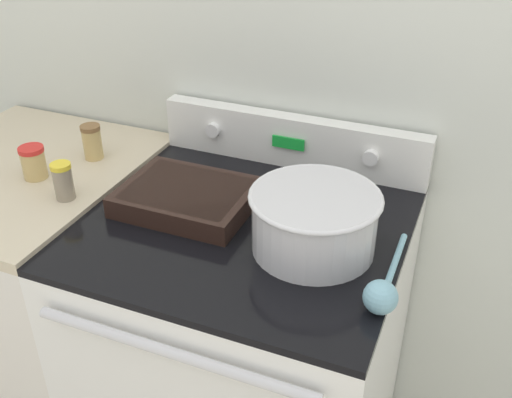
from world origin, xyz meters
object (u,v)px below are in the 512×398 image
Objects in this scene: ladle at (382,293)px; spice_jar_brown_cap at (92,142)px; mixing_bowl at (314,218)px; spice_jar_yellow_cap at (63,181)px; casserole_dish at (187,196)px; spice_jar_red_cap at (34,162)px.

spice_jar_brown_cap is (-0.87, 0.29, 0.03)m from ladle.
mixing_bowl is at bearing 144.20° from ladle.
mixing_bowl is 0.63m from spice_jar_yellow_cap.
spice_jar_yellow_cap is 0.22m from spice_jar_brown_cap.
spice_jar_brown_cap is at bearing 161.39° from ladle.
casserole_dish is at bearing 18.70° from spice_jar_yellow_cap.
spice_jar_brown_cap reaches higher than ladle.
mixing_bowl is 3.29× the size of spice_jar_red_cap.
spice_jar_yellow_cap reaches higher than ladle.
spice_jar_yellow_cap is (-0.63, -0.05, -0.02)m from mixing_bowl.
mixing_bowl is 2.93× the size of spice_jar_brown_cap.
mixing_bowl is at bearing 4.27° from spice_jar_yellow_cap.
ladle is 3.03× the size of spice_jar_brown_cap.
spice_jar_brown_cap is at bearing 63.88° from spice_jar_red_cap.
mixing_bowl is at bearing -13.31° from spice_jar_brown_cap.
spice_jar_red_cap is at bearing 179.13° from mixing_bowl.
spice_jar_brown_cap is (-0.35, 0.11, 0.03)m from casserole_dish.
spice_jar_red_cap is at bearing -116.12° from spice_jar_brown_cap.
spice_jar_red_cap reaches higher than ladle.
spice_jar_brown_cap is at bearing 107.37° from spice_jar_yellow_cap.
mixing_bowl is 0.23m from ladle.
ladle is at bearing -19.24° from casserole_dish.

